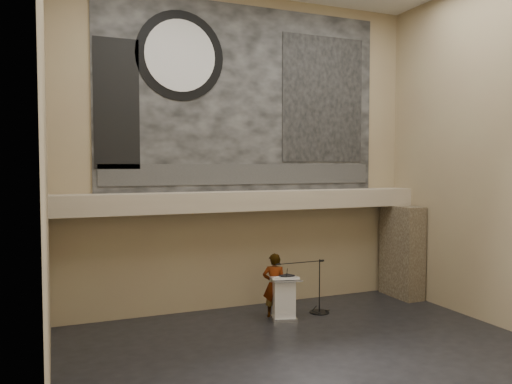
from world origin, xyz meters
name	(u,v)px	position (x,y,z in m)	size (l,w,h in m)	color
floor	(315,356)	(0.00, 0.00, 0.00)	(10.00, 10.00, 0.00)	black
wall_back	(245,152)	(0.00, 4.00, 4.25)	(10.00, 0.02, 8.50)	#90795B
wall_front	(473,136)	(0.00, -4.00, 4.25)	(10.00, 0.02, 8.50)	#90795B
wall_left	(45,143)	(-5.00, 0.00, 4.25)	(0.02, 8.00, 8.50)	#90795B
wall_right	(502,150)	(5.00, 0.00, 4.25)	(0.02, 8.00, 8.50)	#90795B
soffit	(250,201)	(0.00, 3.60, 2.95)	(10.00, 0.80, 0.50)	gray
sprinkler_left	(193,213)	(-1.60, 3.55, 2.67)	(0.04, 0.04, 0.06)	#B2893D
sprinkler_right	(314,209)	(1.90, 3.55, 2.67)	(0.04, 0.04, 0.06)	#B2893D
banner	(245,99)	(0.00, 3.97, 5.70)	(8.00, 0.05, 5.00)	black
banner_text_strip	(246,174)	(0.00, 3.93, 3.65)	(7.76, 0.02, 0.55)	#2D2D2D
banner_clock_rim	(180,56)	(-1.80, 3.93, 6.70)	(2.30, 2.30, 0.02)	black
banner_clock_face	(180,56)	(-1.80, 3.91, 6.70)	(1.84, 1.84, 0.02)	silver
banner_building_print	(323,99)	(2.40, 3.93, 5.80)	(2.60, 0.02, 3.60)	black
banner_brick_print	(117,104)	(-3.40, 3.93, 5.40)	(1.10, 0.02, 3.20)	black
stone_pier	(402,251)	(4.65, 3.15, 1.35)	(0.60, 1.40, 2.70)	#44382A
lectern	(284,298)	(0.44, 2.41, 0.55)	(0.78, 0.64, 1.13)	silver
binder	(287,276)	(0.51, 2.41, 1.12)	(0.32, 0.26, 0.04)	black
papers	(279,278)	(0.28, 2.35, 1.10)	(0.19, 0.27, 0.01)	silver
speaker_person	(274,285)	(0.32, 2.75, 0.82)	(0.60, 0.39, 1.65)	white
mic_stand	(318,305)	(1.53, 2.62, 0.21)	(1.54, 0.52, 1.42)	black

